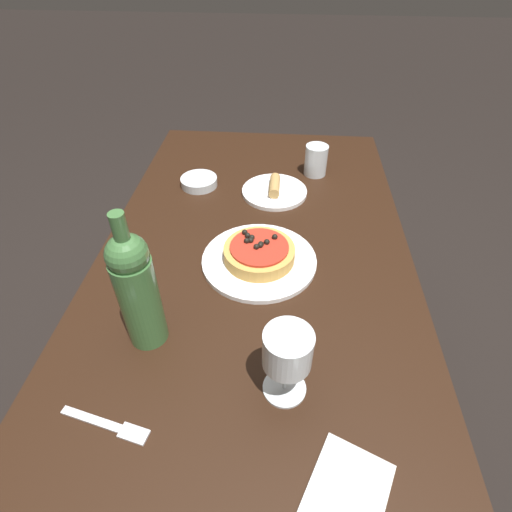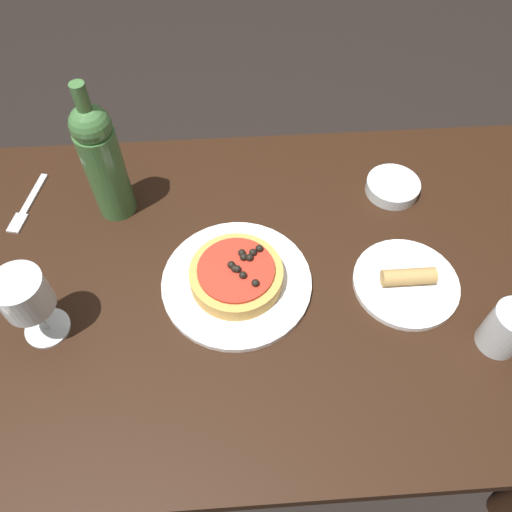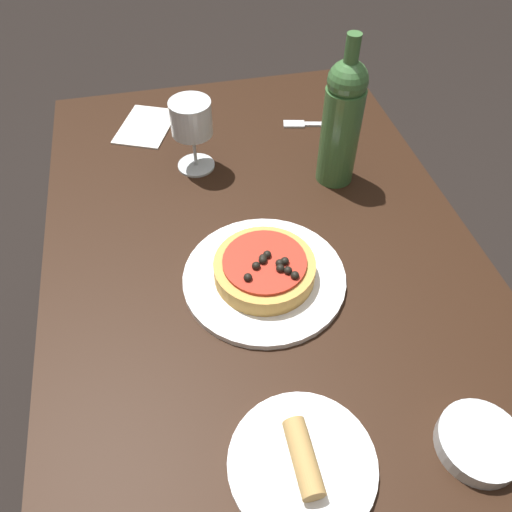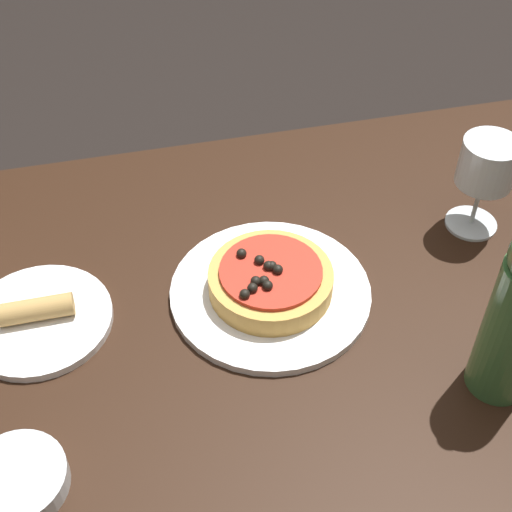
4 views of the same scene
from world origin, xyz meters
The scene contains 11 objects.
ground_plane centered at (0.00, 0.00, 0.00)m, with size 14.00×14.00×0.00m, color black.
dining_table centered at (0.00, 0.00, 0.62)m, with size 1.41×0.78×0.71m.
dinner_plate centered at (0.03, 0.01, 0.72)m, with size 0.28×0.28×0.01m.
pizza centered at (0.03, 0.01, 0.74)m, with size 0.17×0.17×0.05m.
wine_glass centered at (0.37, 0.08, 0.82)m, with size 0.08×0.08×0.15m.
wine_bottle centered at (0.27, -0.19, 0.85)m, with size 0.08×0.08×0.30m.
water_cup centered at (-0.41, 0.16, 0.76)m, with size 0.07×0.07×0.10m.
side_bowl centered at (-0.31, -0.20, 0.73)m, with size 0.11×0.11×0.03m.
fork centered at (0.46, -0.20, 0.72)m, with size 0.06×0.16×0.00m.
side_plate centered at (-0.28, 0.04, 0.72)m, with size 0.20×0.20×0.04m.
paper_napkin centered at (0.54, 0.18, 0.72)m, with size 0.19×0.16×0.00m.
Camera 1 is at (0.75, 0.06, 1.37)m, focal length 28.00 mm.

